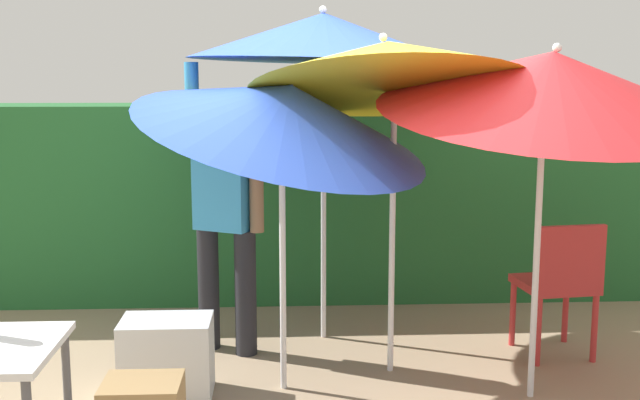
% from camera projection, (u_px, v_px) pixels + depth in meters
% --- Properties ---
extents(hedge_row, '(8.00, 0.70, 1.56)m').
position_uv_depth(hedge_row, '(309.00, 201.00, 6.38)').
color(hedge_row, '#23602D').
rests_on(hedge_row, ground_plane).
extents(umbrella_rainbow, '(1.66, 1.67, 2.20)m').
position_uv_depth(umbrella_rainbow, '(389.00, 66.00, 4.54)').
color(umbrella_rainbow, silver).
rests_on(umbrella_rainbow, ground_plane).
extents(umbrella_orange, '(1.79, 1.79, 2.24)m').
position_uv_depth(umbrella_orange, '(323.00, 38.00, 5.12)').
color(umbrella_orange, silver).
rests_on(umbrella_orange, ground_plane).
extents(umbrella_yellow, '(1.77, 1.70, 2.09)m').
position_uv_depth(umbrella_yellow, '(286.00, 111.00, 4.35)').
color(umbrella_yellow, silver).
rests_on(umbrella_yellow, ground_plane).
extents(umbrella_navy, '(1.86, 1.87, 2.12)m').
position_uv_depth(umbrella_navy, '(550.00, 82.00, 4.18)').
color(umbrella_navy, silver).
rests_on(umbrella_navy, ground_plane).
extents(person_vendor, '(0.53, 0.36, 1.88)m').
position_uv_depth(person_vendor, '(225.00, 211.00, 5.03)').
color(person_vendor, black).
rests_on(person_vendor, ground_plane).
extents(chair_plastic, '(0.49, 0.49, 0.89)m').
position_uv_depth(chair_plastic, '(560.00, 280.00, 4.98)').
color(chair_plastic, '#B72D2D').
rests_on(chair_plastic, ground_plane).
extents(cooler_box, '(0.51, 0.35, 0.45)m').
position_uv_depth(cooler_box, '(167.00, 357.00, 4.44)').
color(cooler_box, silver).
rests_on(cooler_box, ground_plane).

